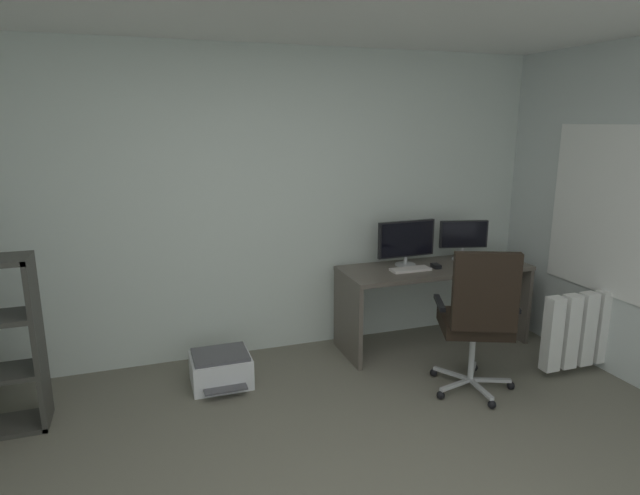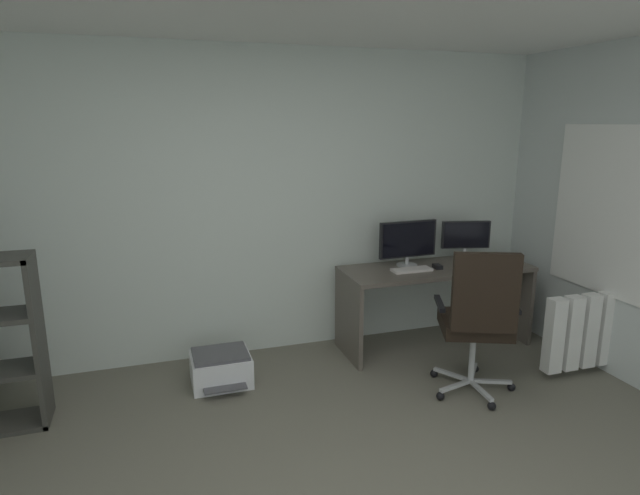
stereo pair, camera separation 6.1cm
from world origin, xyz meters
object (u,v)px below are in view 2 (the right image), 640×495
at_px(computer_mouse, 438,267).
at_px(printer, 221,368).
at_px(monitor_main, 408,241).
at_px(desk, 435,286).
at_px(keyboard, 412,270).
at_px(radiator, 596,329).
at_px(office_chair, 478,316).
at_px(monitor_secondary, 466,237).

bearing_deg(computer_mouse, printer, -170.57).
xyz_separation_m(monitor_main, computer_mouse, (0.21, -0.16, -0.21)).
distance_m(desk, printer, 1.95).
distance_m(keyboard, radiator, 1.50).
xyz_separation_m(computer_mouse, office_chair, (-0.17, -0.86, -0.12)).
bearing_deg(office_chair, monitor_secondary, 62.33).
distance_m(computer_mouse, printer, 1.98).
bearing_deg(keyboard, radiator, -34.08).
height_order(office_chair, radiator, office_chair).
height_order(monitor_secondary, office_chair, office_chair).
height_order(desk, monitor_main, monitor_main).
relative_size(computer_mouse, printer, 0.22).
distance_m(monitor_main, radiator, 1.63).
bearing_deg(desk, printer, -175.57).
height_order(monitor_main, radiator, monitor_main).
distance_m(monitor_secondary, computer_mouse, 0.45).
xyz_separation_m(desk, office_chair, (-0.18, -0.91, 0.08)).
bearing_deg(monitor_main, keyboard, -103.73).
xyz_separation_m(desk, keyboard, (-0.27, -0.05, 0.19)).
bearing_deg(office_chair, desk, 78.46).
bearing_deg(radiator, printer, 165.98).
xyz_separation_m(monitor_secondary, radiator, (0.60, -0.97, -0.58)).
bearing_deg(office_chair, radiator, 2.53).
distance_m(desk, monitor_secondary, 0.54).
bearing_deg(radiator, keyboard, 146.46).
bearing_deg(monitor_secondary, radiator, -58.30).
height_order(desk, office_chair, office_chair).
bearing_deg(desk, monitor_main, 153.75).
relative_size(monitor_secondary, computer_mouse, 4.30).
relative_size(monitor_main, computer_mouse, 5.31).
distance_m(monitor_main, office_chair, 1.07).
bearing_deg(monitor_main, computer_mouse, -38.02).
relative_size(monitor_secondary, keyboard, 1.26).
distance_m(printer, radiator, 2.94).
bearing_deg(keyboard, computer_mouse, -0.02).
bearing_deg(printer, keyboard, 3.29).
bearing_deg(desk, radiator, -42.15).
bearing_deg(desk, computer_mouse, -109.79).
relative_size(monitor_main, printer, 1.18).
bearing_deg(printer, computer_mouse, 2.93).
relative_size(desk, printer, 3.68).
xyz_separation_m(computer_mouse, radiator, (0.96, -0.81, -0.38)).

